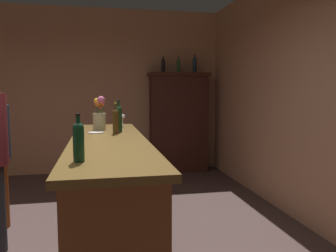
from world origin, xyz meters
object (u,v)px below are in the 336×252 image
wine_bottle_pinot (116,120)px  wine_glass_front (80,135)px  cheese_plate (96,133)px  display_bottle_center (195,64)px  bar_counter (110,195)px  wine_bottle_chardonnay (79,140)px  flower_arrangement (99,115)px  display_bottle_midleft (178,65)px  wine_glass_mid (122,117)px  wine_bottle_rose (118,117)px  display_cabinet (179,121)px  display_bottle_left (163,65)px

wine_bottle_pinot → wine_glass_front: (-0.30, -0.93, -0.03)m
cheese_plate → display_bottle_center: size_ratio=0.46×
bar_counter → wine_bottle_chardonnay: 1.19m
flower_arrangement → display_bottle_midleft: size_ratio=1.24×
wine_glass_front → display_bottle_center: 4.08m
wine_bottle_chardonnay → wine_glass_mid: size_ratio=1.94×
wine_glass_front → flower_arrangement: (0.14, 1.29, 0.06)m
flower_arrangement → cheese_plate: (-0.04, -0.28, -0.17)m
wine_glass_mid → display_bottle_center: (1.45, 1.92, 0.80)m
wine_bottle_pinot → wine_glass_front: 0.98m
wine_bottle_pinot → display_bottle_midleft: display_bottle_midleft is taller
wine_bottle_rose → display_bottle_midleft: display_bottle_midleft is taller
wine_bottle_pinot → display_bottle_midleft: bearing=64.2°
wine_bottle_pinot → wine_glass_mid: bearing=80.5°
display_bottle_midleft → cheese_plate: bearing=-119.9°
wine_bottle_pinot → wine_glass_mid: wine_bottle_pinot is taller
bar_counter → wine_glass_front: 0.86m
bar_counter → display_cabinet: size_ratio=1.56×
display_bottle_left → flower_arrangement: bearing=-116.9°
flower_arrangement → cheese_plate: 0.33m
wine_bottle_chardonnay → wine_glass_front: wine_bottle_chardonnay is taller
bar_counter → display_bottle_midleft: display_bottle_midleft is taller
bar_counter → display_bottle_midleft: size_ratio=9.25×
display_bottle_midleft → bar_counter: bearing=-114.1°
flower_arrangement → display_bottle_center: display_bottle_center is taller
display_bottle_left → display_bottle_midleft: 0.28m
bar_counter → wine_glass_front: (-0.22, -0.54, 0.63)m
wine_bottle_rose → flower_arrangement: 0.29m
wine_glass_front → display_cabinet: bearing=66.2°
wine_bottle_chardonnay → display_bottle_center: display_bottle_center is taller
wine_glass_front → bar_counter: bearing=68.2°
wine_glass_front → display_bottle_center: display_bottle_center is taller
bar_counter → display_bottle_left: (1.06, 3.00, 1.42)m
cheese_plate → display_bottle_left: size_ratio=0.53×
display_cabinet → display_bottle_midleft: bearing=180.0°
flower_arrangement → display_bottle_center: (1.73, 2.25, 0.74)m
display_bottle_midleft → display_bottle_center: 0.31m
bar_counter → display_cabinet: (1.35, 3.00, 0.41)m
wine_bottle_chardonnay → display_bottle_midleft: bearing=68.7°
bar_counter → display_bottle_center: display_bottle_center is taller
wine_bottle_rose → wine_glass_front: bearing=-107.2°
cheese_plate → bar_counter: bearing=-76.3°
wine_bottle_pinot → cheese_plate: size_ratio=2.02×
wine_bottle_pinot → wine_glass_front: bearing=-107.8°
wine_glass_mid → cheese_plate: (-0.31, -0.61, -0.11)m
wine_bottle_rose → display_bottle_midleft: 2.85m
wine_bottle_rose → display_bottle_center: bearing=58.1°
wine_bottle_chardonnay → display_bottle_midleft: size_ratio=0.97×
bar_counter → wine_bottle_rose: bearing=77.6°
bar_counter → flower_arrangement: 1.03m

